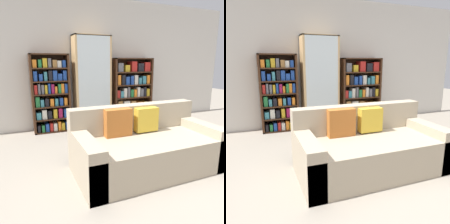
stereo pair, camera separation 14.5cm
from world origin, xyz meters
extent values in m
plane|color=gray|center=(0.00, 0.00, 0.00)|extent=(16.00, 16.00, 0.00)
cube|color=beige|center=(0.00, 2.79, 1.35)|extent=(7.02, 0.06, 2.70)
cube|color=tan|center=(-0.11, 0.40, 0.22)|extent=(1.88, 0.94, 0.44)
cube|color=tan|center=(-0.11, 0.78, 0.63)|extent=(1.88, 0.20, 0.37)
cube|color=tan|center=(-0.95, 0.40, 0.28)|extent=(0.20, 0.94, 0.56)
cube|color=tan|center=(0.73, 0.40, 0.28)|extent=(0.20, 0.94, 0.56)
cube|color=#B76628|center=(-0.44, 0.62, 0.62)|extent=(0.36, 0.12, 0.36)
cube|color=gold|center=(-0.02, 0.62, 0.62)|extent=(0.32, 0.12, 0.32)
cube|color=#3D2314|center=(-1.36, 2.58, 0.77)|extent=(0.04, 0.32, 1.54)
cube|color=#3D2314|center=(-0.66, 2.58, 0.77)|extent=(0.04, 0.32, 1.54)
cube|color=#3D2314|center=(-1.01, 2.58, 1.53)|extent=(0.73, 0.32, 0.02)
cube|color=#3D2314|center=(-1.01, 2.58, 0.01)|extent=(0.73, 0.32, 0.02)
cube|color=#3D2314|center=(-1.01, 2.74, 0.77)|extent=(0.73, 0.01, 1.54)
cube|color=#3D2314|center=(-1.01, 2.58, 0.27)|extent=(0.65, 0.32, 0.02)
cube|color=#3D2314|center=(-1.01, 2.58, 0.52)|extent=(0.65, 0.32, 0.02)
cube|color=#3D2314|center=(-1.01, 2.58, 0.77)|extent=(0.65, 0.32, 0.02)
cube|color=#3D2314|center=(-1.01, 2.58, 1.02)|extent=(0.65, 0.32, 0.02)
cube|color=#3D2314|center=(-1.01, 2.58, 1.27)|extent=(0.65, 0.32, 0.02)
cube|color=black|center=(-1.29, 2.57, 0.09)|extent=(0.05, 0.24, 0.14)
cube|color=#237038|center=(-1.21, 2.57, 0.09)|extent=(0.06, 0.24, 0.14)
cube|color=#1E4293|center=(-1.13, 2.57, 0.10)|extent=(0.07, 0.24, 0.16)
cube|color=#AD231E|center=(-1.05, 2.57, 0.11)|extent=(0.06, 0.24, 0.17)
cube|color=beige|center=(-0.97, 2.57, 0.10)|extent=(0.07, 0.24, 0.15)
cube|color=orange|center=(-0.89, 2.57, 0.11)|extent=(0.06, 0.24, 0.18)
cube|color=gold|center=(-0.82, 2.57, 0.10)|extent=(0.06, 0.24, 0.15)
cube|color=#1E4293|center=(-0.73, 2.57, 0.11)|extent=(0.06, 0.24, 0.16)
cube|color=teal|center=(-1.27, 2.57, 0.35)|extent=(0.09, 0.24, 0.14)
cube|color=beige|center=(-1.17, 2.57, 0.38)|extent=(0.09, 0.24, 0.19)
cube|color=black|center=(-1.06, 2.57, 0.36)|extent=(0.07, 0.24, 0.16)
cube|color=gold|center=(-0.96, 2.57, 0.38)|extent=(0.07, 0.24, 0.18)
cube|color=#8E1947|center=(-0.86, 2.57, 0.38)|extent=(0.07, 0.24, 0.19)
cube|color=#1E4293|center=(-0.75, 2.57, 0.37)|extent=(0.08, 0.24, 0.17)
cube|color=#237038|center=(-1.28, 2.57, 0.63)|extent=(0.07, 0.24, 0.20)
cube|color=teal|center=(-1.19, 2.57, 0.60)|extent=(0.06, 0.24, 0.14)
cube|color=black|center=(-1.10, 2.57, 0.61)|extent=(0.07, 0.24, 0.16)
cube|color=orange|center=(-1.01, 2.57, 0.61)|extent=(0.07, 0.24, 0.15)
cube|color=teal|center=(-0.92, 2.57, 0.61)|extent=(0.06, 0.24, 0.14)
cube|color=#1E4293|center=(-0.83, 2.57, 0.61)|extent=(0.06, 0.24, 0.15)
cube|color=orange|center=(-0.74, 2.57, 0.61)|extent=(0.06, 0.24, 0.15)
cube|color=#AD231E|center=(-1.29, 2.57, 0.87)|extent=(0.05, 0.24, 0.18)
cube|color=#5B5B60|center=(-1.23, 2.57, 0.88)|extent=(0.04, 0.24, 0.20)
cube|color=#5B5B60|center=(-1.17, 2.57, 0.87)|extent=(0.05, 0.24, 0.18)
cube|color=gold|center=(-1.11, 2.57, 0.87)|extent=(0.04, 0.24, 0.17)
cube|color=#1E4293|center=(-1.05, 2.57, 0.88)|extent=(0.04, 0.24, 0.19)
cube|color=#8E1947|center=(-0.98, 2.57, 0.87)|extent=(0.05, 0.24, 0.18)
cube|color=orange|center=(-0.92, 2.57, 0.85)|extent=(0.04, 0.24, 0.14)
cube|color=#237038|center=(-0.85, 2.57, 0.87)|extent=(0.05, 0.24, 0.18)
cube|color=orange|center=(-0.79, 2.57, 0.88)|extent=(0.06, 0.24, 0.19)
cube|color=#1E4293|center=(-0.72, 2.57, 0.87)|extent=(0.05, 0.24, 0.18)
cube|color=#1E4293|center=(-1.29, 2.57, 1.12)|extent=(0.07, 0.24, 0.18)
cube|color=#1E4293|center=(-1.19, 2.57, 1.10)|extent=(0.06, 0.24, 0.13)
cube|color=teal|center=(-1.10, 2.57, 1.12)|extent=(0.06, 0.24, 0.17)
cube|color=black|center=(-1.01, 2.57, 1.13)|extent=(0.07, 0.24, 0.19)
cube|color=#1E4293|center=(-0.92, 2.57, 1.13)|extent=(0.08, 0.24, 0.19)
cube|color=#1E4293|center=(-0.83, 2.57, 1.10)|extent=(0.08, 0.24, 0.13)
cube|color=#1E4293|center=(-0.74, 2.57, 1.13)|extent=(0.07, 0.24, 0.19)
cube|color=orange|center=(-1.28, 2.57, 1.35)|extent=(0.07, 0.24, 0.15)
cube|color=#237038|center=(-1.19, 2.57, 1.35)|extent=(0.06, 0.24, 0.15)
cube|color=gold|center=(-1.10, 2.57, 1.37)|extent=(0.08, 0.24, 0.17)
cube|color=#5B5B60|center=(-1.01, 2.57, 1.37)|extent=(0.06, 0.24, 0.17)
cube|color=olive|center=(-0.92, 2.57, 1.35)|extent=(0.08, 0.24, 0.14)
cube|color=beige|center=(-0.83, 2.57, 1.35)|extent=(0.08, 0.24, 0.13)
cube|color=#1E4293|center=(-0.74, 2.57, 1.35)|extent=(0.06, 0.24, 0.14)
cube|color=tan|center=(-0.51, 2.56, 0.96)|extent=(0.04, 0.36, 1.91)
cube|color=tan|center=(0.20, 2.56, 0.96)|extent=(0.04, 0.36, 1.91)
cube|color=tan|center=(-0.15, 2.56, 1.90)|extent=(0.76, 0.36, 0.02)
cube|color=tan|center=(-0.15, 2.56, 0.01)|extent=(0.76, 0.36, 0.02)
cube|color=tan|center=(-0.15, 2.74, 0.96)|extent=(0.76, 0.01, 1.91)
cube|color=silver|center=(-0.15, 2.39, 0.96)|extent=(0.68, 0.01, 1.89)
cube|color=tan|center=(-0.15, 2.56, 0.40)|extent=(0.68, 0.32, 0.02)
cube|color=tan|center=(-0.15, 2.56, 0.77)|extent=(0.68, 0.32, 0.02)
cube|color=tan|center=(-0.15, 2.56, 1.14)|extent=(0.68, 0.32, 0.02)
cube|color=tan|center=(-0.15, 2.56, 1.52)|extent=(0.68, 0.32, 0.02)
cylinder|color=silver|center=(-0.42, 2.56, 0.07)|extent=(0.01, 0.01, 0.09)
cone|color=silver|center=(-0.42, 2.56, 0.17)|extent=(0.07, 0.07, 0.11)
cylinder|color=silver|center=(-0.31, 2.56, 0.07)|extent=(0.01, 0.01, 0.09)
cone|color=silver|center=(-0.31, 2.56, 0.17)|extent=(0.07, 0.07, 0.11)
cylinder|color=silver|center=(-0.21, 2.57, 0.07)|extent=(0.01, 0.01, 0.09)
cone|color=silver|center=(-0.21, 2.57, 0.17)|extent=(0.07, 0.07, 0.11)
cylinder|color=silver|center=(-0.10, 2.54, 0.07)|extent=(0.01, 0.01, 0.09)
cone|color=silver|center=(-0.10, 2.54, 0.17)|extent=(0.07, 0.07, 0.11)
cylinder|color=silver|center=(0.00, 2.57, 0.07)|extent=(0.01, 0.01, 0.09)
cone|color=silver|center=(0.00, 2.57, 0.17)|extent=(0.07, 0.07, 0.11)
cylinder|color=silver|center=(0.11, 2.55, 0.07)|extent=(0.01, 0.01, 0.09)
cone|color=silver|center=(0.11, 2.55, 0.17)|extent=(0.07, 0.07, 0.11)
cylinder|color=silver|center=(-0.41, 2.57, 0.45)|extent=(0.01, 0.01, 0.09)
cone|color=silver|center=(-0.41, 2.57, 0.55)|extent=(0.09, 0.09, 0.10)
cylinder|color=silver|center=(-0.28, 2.57, 0.45)|extent=(0.01, 0.01, 0.09)
cone|color=silver|center=(-0.28, 2.57, 0.55)|extent=(0.09, 0.09, 0.10)
cylinder|color=silver|center=(-0.15, 2.56, 0.45)|extent=(0.01, 0.01, 0.09)
cone|color=silver|center=(-0.15, 2.56, 0.55)|extent=(0.09, 0.09, 0.10)
cylinder|color=silver|center=(-0.03, 2.58, 0.45)|extent=(0.01, 0.01, 0.09)
cone|color=silver|center=(-0.03, 2.58, 0.55)|extent=(0.09, 0.09, 0.10)
cylinder|color=silver|center=(0.10, 2.58, 0.45)|extent=(0.01, 0.01, 0.09)
cone|color=silver|center=(0.10, 2.58, 0.55)|extent=(0.09, 0.09, 0.10)
cylinder|color=silver|center=(-0.41, 2.56, 0.82)|extent=(0.01, 0.01, 0.08)
cone|color=silver|center=(-0.41, 2.56, 0.91)|extent=(0.09, 0.09, 0.10)
cylinder|color=silver|center=(-0.28, 2.56, 0.82)|extent=(0.01, 0.01, 0.08)
cone|color=silver|center=(-0.28, 2.56, 0.91)|extent=(0.09, 0.09, 0.10)
cylinder|color=silver|center=(-0.15, 2.56, 0.82)|extent=(0.01, 0.01, 0.08)
cone|color=silver|center=(-0.15, 2.56, 0.91)|extent=(0.09, 0.09, 0.10)
cylinder|color=silver|center=(-0.03, 2.56, 0.82)|extent=(0.01, 0.01, 0.08)
cone|color=silver|center=(-0.03, 2.56, 0.91)|extent=(0.09, 0.09, 0.10)
cylinder|color=silver|center=(0.10, 2.55, 0.82)|extent=(0.01, 0.01, 0.08)
cone|color=silver|center=(0.10, 2.55, 0.91)|extent=(0.09, 0.09, 0.10)
cylinder|color=silver|center=(-0.41, 2.55, 1.19)|extent=(0.01, 0.01, 0.08)
cone|color=silver|center=(-0.41, 2.55, 1.28)|extent=(0.09, 0.09, 0.09)
cylinder|color=silver|center=(-0.28, 2.57, 1.19)|extent=(0.01, 0.01, 0.08)
cone|color=silver|center=(-0.28, 2.57, 1.28)|extent=(0.09, 0.09, 0.09)
cylinder|color=silver|center=(-0.15, 2.58, 1.19)|extent=(0.01, 0.01, 0.08)
cone|color=silver|center=(-0.15, 2.58, 1.28)|extent=(0.09, 0.09, 0.09)
cylinder|color=silver|center=(-0.03, 2.55, 1.19)|extent=(0.01, 0.01, 0.08)
cone|color=silver|center=(-0.03, 2.55, 1.28)|extent=(0.09, 0.09, 0.09)
cylinder|color=silver|center=(0.10, 2.56, 1.19)|extent=(0.01, 0.01, 0.08)
cone|color=silver|center=(0.10, 2.56, 1.28)|extent=(0.09, 0.09, 0.09)
cylinder|color=silver|center=(-0.41, 2.58, 1.57)|extent=(0.01, 0.01, 0.08)
cone|color=silver|center=(-0.41, 2.58, 1.66)|extent=(0.09, 0.09, 0.10)
cylinder|color=silver|center=(-0.28, 2.55, 1.57)|extent=(0.01, 0.01, 0.08)
cone|color=silver|center=(-0.28, 2.55, 1.66)|extent=(0.09, 0.09, 0.10)
cylinder|color=silver|center=(-0.15, 2.58, 1.57)|extent=(0.01, 0.01, 0.08)
cone|color=silver|center=(-0.15, 2.58, 1.66)|extent=(0.09, 0.09, 0.10)
cylinder|color=silver|center=(-0.03, 2.56, 1.57)|extent=(0.01, 0.01, 0.08)
cone|color=silver|center=(-0.03, 2.56, 1.66)|extent=(0.09, 0.09, 0.10)
cylinder|color=silver|center=(0.10, 2.55, 1.57)|extent=(0.01, 0.01, 0.08)
cone|color=silver|center=(0.10, 2.55, 1.66)|extent=(0.09, 0.09, 0.10)
cube|color=#3D2314|center=(0.35, 2.58, 0.73)|extent=(0.04, 0.32, 1.47)
cube|color=#3D2314|center=(1.25, 2.58, 0.73)|extent=(0.04, 0.32, 1.47)
cube|color=#3D2314|center=(0.80, 2.58, 1.46)|extent=(0.94, 0.32, 0.02)
cube|color=#3D2314|center=(0.80, 2.58, 0.01)|extent=(0.94, 0.32, 0.02)
cube|color=#3D2314|center=(0.80, 2.74, 0.73)|extent=(0.94, 0.01, 1.47)
cube|color=#3D2314|center=(0.80, 2.58, 0.31)|extent=(0.86, 0.32, 0.02)
cube|color=#3D2314|center=(0.80, 2.58, 0.59)|extent=(0.86, 0.32, 0.02)
cube|color=#3D2314|center=(0.80, 2.58, 0.88)|extent=(0.86, 0.32, 0.02)
cube|color=#3D2314|center=(0.80, 2.58, 1.16)|extent=(0.86, 0.32, 0.02)
cube|color=#8E1947|center=(0.43, 2.57, 0.12)|extent=(0.07, 0.24, 0.20)
cube|color=#AD231E|center=(0.53, 2.57, 0.10)|extent=(0.08, 0.24, 0.16)
cube|color=#7A3384|center=(0.61, 2.57, 0.12)|extent=(0.06, 0.24, 0.18)
cube|color=gold|center=(0.71, 2.57, 0.11)|extent=(0.08, 0.24, 0.17)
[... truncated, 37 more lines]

